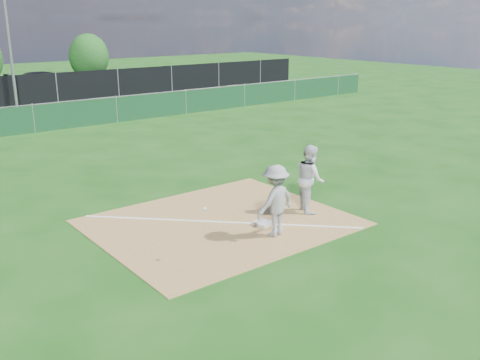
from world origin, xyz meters
The scene contains 10 objects.
ground centered at (0.00, 10.00, 0.00)m, with size 90.00×90.00×0.00m, color #13450E.
infield_dirt centered at (0.00, 1.00, 0.01)m, with size 6.00×5.00×0.02m, color olive.
foul_line centered at (0.00, 1.00, 0.03)m, with size 0.08×7.00×0.01m, color white.
green_fence centered at (0.00, 15.00, 0.60)m, with size 44.00×0.05×1.20m, color #0E351B.
light_pole centered at (1.50, 22.70, 4.00)m, with size 0.16×0.16×8.00m, color slate.
first_base centered at (0.71, 0.20, 0.06)m, with size 0.40×0.40×0.08m, color silver.
play_at_first centered at (0.52, -0.45, 0.87)m, with size 2.64×0.74×1.69m.
runner centered at (2.36, 0.26, 0.89)m, with size 0.87×0.68×1.79m, color silver.
car_right centered at (5.02, 27.65, 0.75)m, with size 2.06×5.07×1.47m, color black.
tree_right centered at (10.44, 33.17, 1.93)m, with size 3.16×3.16×3.75m.
Camera 1 is at (-7.34, -9.08, 4.89)m, focal length 40.00 mm.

